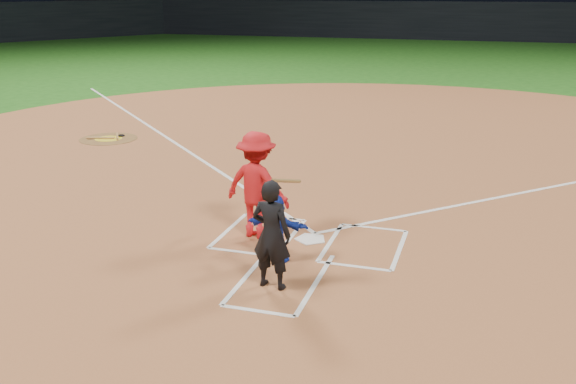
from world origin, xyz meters
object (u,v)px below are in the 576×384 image
(catcher, at_px, (276,228))
(umpire, at_px, (271,235))
(on_deck_circle, at_px, (108,139))
(batter_at_plate, at_px, (257,185))
(home_plate, at_px, (311,239))

(catcher, bearing_deg, umpire, 107.52)
(on_deck_circle, bearing_deg, batter_at_plate, -41.08)
(on_deck_circle, relative_size, catcher, 1.50)
(on_deck_circle, distance_m, umpire, 11.17)
(umpire, bearing_deg, catcher, -67.75)
(on_deck_circle, relative_size, umpire, 1.01)
(catcher, bearing_deg, batter_at_plate, -52.49)
(catcher, distance_m, batter_at_plate, 1.24)
(home_plate, distance_m, batter_at_plate, 1.37)
(catcher, distance_m, umpire, 1.01)
(catcher, bearing_deg, on_deck_circle, -39.98)
(umpire, height_order, batter_at_plate, batter_at_plate)
(home_plate, xyz_separation_m, catcher, (-0.31, -1.06, 0.56))
(catcher, xyz_separation_m, umpire, (0.25, -0.94, 0.27))
(on_deck_circle, xyz_separation_m, catcher, (7.58, -6.98, 0.56))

